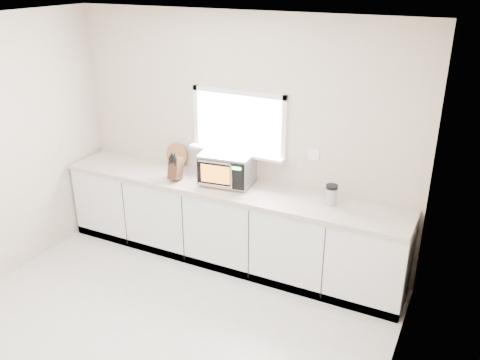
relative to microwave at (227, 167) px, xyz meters
The scene contains 8 objects.
ground 2.07m from the microwave, 89.09° to the right, with size 4.00×4.00×0.00m, color beige.
back_wall 0.36m from the microwave, 83.35° to the left, with size 4.00×0.17×2.70m.
cabinets 0.67m from the microwave, 62.18° to the right, with size 3.92×0.60×0.88m, color silver.
countertop 0.21m from the microwave, 66.08° to the right, with size 3.92×0.64×0.04m, color beige.
microwave is the anchor object (origin of this frame).
knife_block 0.58m from the microwave, 162.80° to the right, with size 0.14×0.24×0.33m.
cutting_board 0.79m from the microwave, 166.28° to the left, with size 0.28×0.28×0.02m, color #925A38.
coffee_grinder 1.16m from the microwave, ahead, with size 0.14×0.14×0.21m.
Camera 1 is at (2.36, -2.71, 3.11)m, focal length 38.00 mm.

